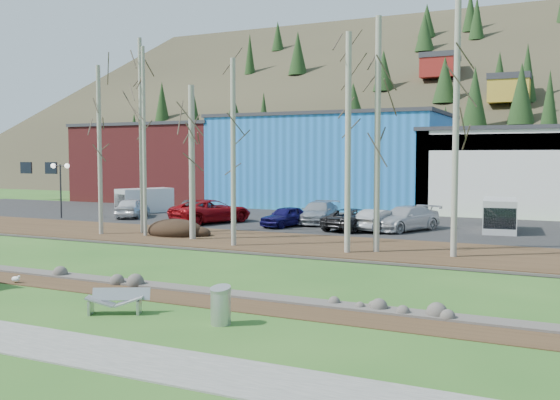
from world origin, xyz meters
The scene contains 34 objects.
ground centered at (0.00, 0.00, 0.00)m, with size 200.00×200.00×0.00m, color #29571C.
dirt_strip centered at (0.00, 2.10, 0.01)m, with size 80.00×1.80×0.03m, color #382616.
near_bank_rocks centered at (0.00, 3.10, 0.00)m, with size 80.00×0.80×0.50m, color #47423D, non-canonical shape.
river centered at (0.00, 7.20, 0.00)m, with size 80.00×8.00×0.90m, color black, non-canonical shape.
far_bank_rocks centered at (0.00, 11.30, 0.00)m, with size 80.00×0.80×0.46m, color #47423D, non-canonical shape.
far_bank centered at (0.00, 14.50, 0.07)m, with size 80.00×7.00×0.15m, color #382616.
parking_lot centered at (0.00, 25.00, 0.07)m, with size 80.00×14.00×0.14m, color black.
building_brick centered at (-24.00, 39.00, 3.91)m, with size 16.32×12.24×7.80m.
building_blue centered at (-6.00, 39.00, 4.16)m, with size 20.40×12.24×8.30m.
building_white centered at (12.00, 38.98, 3.41)m, with size 18.36×12.24×6.80m.
hillside centered at (0.00, 84.00, 17.50)m, with size 160.00×72.00×35.00m, color #2D2A1C, non-canonical shape.
bench_damaged centered at (2.19, -0.40, 0.37)m, with size 1.71×1.23×0.74m.
litter_bin centered at (5.52, -0.11, 0.48)m, with size 0.55×0.55×0.95m, color #ABAEB0.
seagull centered at (-3.94, 1.43, 0.17)m, with size 0.42×0.20×0.30m.
dirt_mound centered at (-6.18, 14.45, 0.48)m, with size 3.38×2.38×0.66m, color black.
birch_0 centered at (-10.30, 13.07, 4.91)m, with size 0.24×0.24×9.51m.
birch_1 centered at (-8.54, 14.56, 5.72)m, with size 0.22×0.22×11.15m.
birch_2 centered at (-4.36, 13.47, 4.23)m, with size 0.32×0.32×8.16m.
birch_3 centered at (-7.51, 13.51, 5.36)m, with size 0.20×0.20×10.43m.
birch_4 centered at (-1.16, 12.30, 4.75)m, with size 0.25×0.25×9.20m.
birch_5 centered at (4.68, 12.60, 5.16)m, with size 0.28×0.28×10.02m.
birch_6 centered at (5.83, 13.37, 5.53)m, with size 0.28×0.28×10.76m.
birch_7 centered at (9.33, 13.43, 6.23)m, with size 0.27×0.27×12.16m.
street_lamp centered at (-19.17, 18.95, 3.22)m, with size 1.49×0.51×3.92m.
car_0 centered at (-14.86, 21.54, 0.85)m, with size 1.69×4.19×1.43m, color silver.
car_1 centered at (-10.04, 22.71, 0.82)m, with size 1.44×4.13×1.36m, color black.
car_2 centered at (-7.79, 20.91, 0.92)m, with size 2.60×5.64×1.57m, color #9E0E14.
car_3 centered at (-1.18, 23.56, 0.86)m, with size 2.01×4.95×1.44m, color #A2A5AA.
car_4 centered at (-2.37, 21.00, 0.78)m, with size 1.51×3.75×1.28m, color #140F51.
car_5 centered at (3.60, 21.29, 0.79)m, with size 1.37×3.92×1.29m, color #A4A5A7.
car_6 centered at (2.11, 21.15, 0.79)m, with size 2.17×4.70×1.31m, color #262628.
car_7 centered at (4.96, 22.07, 0.87)m, with size 2.05×5.04×1.46m, color #BAB9BB.
van_white centered at (10.12, 23.98, 1.10)m, with size 2.27×4.54×1.91m.
van_grey centered at (-16.79, 25.19, 1.08)m, with size 3.36×4.66×1.88m.
Camera 1 is at (14.13, -14.44, 4.55)m, focal length 40.00 mm.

